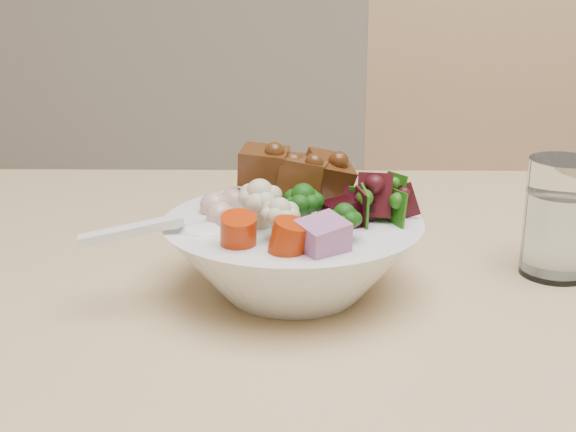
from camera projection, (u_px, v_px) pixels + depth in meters
The scene contains 5 objects.
chair_far at pixel (488, 229), 1.44m from camera, with size 0.46×0.46×0.97m.
food_bowl at pixel (295, 250), 0.70m from camera, with size 0.22×0.22×0.12m.
soup_spoon at pixel (184, 232), 0.66m from camera, with size 0.12×0.06×0.02m.
water_glass at pixel (559, 223), 0.73m from camera, with size 0.06×0.06×0.11m.
side_bowl at pixel (325, 230), 0.79m from camera, with size 0.15×0.15×0.05m, color white, non-canonical shape.
Camera 1 is at (-0.30, -0.46, 1.02)m, focal length 50.00 mm.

